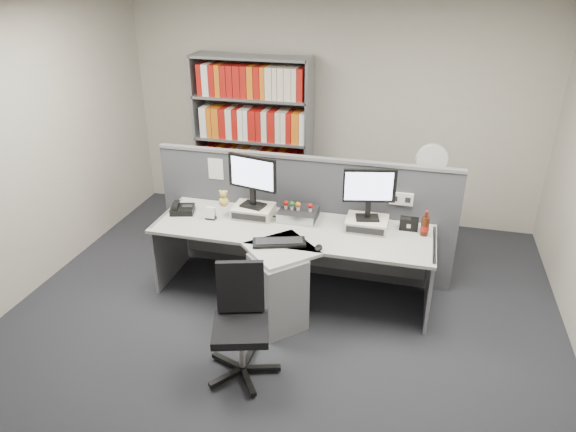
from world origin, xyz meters
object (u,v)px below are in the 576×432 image
(desktop_pc, at_px, (298,214))
(office_chair, at_px, (241,319))
(desk_fan, at_px, (431,163))
(monitor_left, at_px, (252,177))
(desk_calendar, at_px, (211,214))
(speaker, at_px, (409,224))
(filing_cabinet, at_px, (424,223))
(desk_phone, at_px, (182,209))
(shelving_unit, at_px, (253,142))
(monitor_right, at_px, (369,190))
(keyboard, at_px, (279,242))
(mouse, at_px, (318,248))
(desk, at_px, (286,264))
(cola_bottle, at_px, (425,226))

(desktop_pc, bearing_deg, office_chair, -95.69)
(desk_fan, bearing_deg, desktop_pc, -140.99)
(monitor_left, bearing_deg, desk_calendar, -154.88)
(speaker, xyz_separation_m, filing_cabinet, (0.16, 0.94, -0.43))
(desktop_pc, height_order, desk_phone, desk_phone)
(desk_fan, bearing_deg, desk_phone, -154.30)
(monitor_left, distance_m, shelving_unit, 1.54)
(monitor_right, height_order, office_chair, monitor_right)
(keyboard, bearing_deg, office_chair, -96.38)
(desktop_pc, height_order, keyboard, desktop_pc)
(shelving_unit, bearing_deg, speaker, -35.51)
(desk_phone, relative_size, desk_fan, 0.48)
(monitor_right, height_order, shelving_unit, shelving_unit)
(desktop_pc, bearing_deg, desk_phone, -172.21)
(keyboard, bearing_deg, speaker, 27.59)
(mouse, bearing_deg, filing_cabinet, 59.88)
(desk_fan, bearing_deg, speaker, -99.40)
(desk, xyz_separation_m, shelving_unit, (-0.90, 1.85, 0.52))
(speaker, distance_m, cola_bottle, 0.17)
(keyboard, distance_m, desk_calendar, 0.83)
(desk, bearing_deg, speaker, 23.81)
(monitor_left, relative_size, desktop_pc, 1.43)
(cola_bottle, bearing_deg, desktop_pc, 177.58)
(keyboard, height_order, desk_phone, desk_phone)
(desk_calendar, xyz_separation_m, speaker, (1.85, 0.25, 0.00))
(desktop_pc, bearing_deg, monitor_right, -4.14)
(monitor_left, distance_m, desk_fan, 1.92)
(filing_cabinet, distance_m, desk_fan, 0.70)
(monitor_left, distance_m, filing_cabinet, 2.07)
(mouse, xyz_separation_m, cola_bottle, (0.87, 0.51, 0.07))
(monitor_right, distance_m, cola_bottle, 0.60)
(shelving_unit, relative_size, filing_cabinet, 2.86)
(desk_calendar, height_order, shelving_unit, shelving_unit)
(desk, height_order, desk_fan, desk_fan)
(desktop_pc, distance_m, speaker, 1.04)
(filing_cabinet, relative_size, office_chair, 0.79)
(mouse, bearing_deg, cola_bottle, 30.17)
(monitor_left, xyz_separation_m, filing_cabinet, (1.63, 1.02, -0.77))
(monitor_left, bearing_deg, shelving_unit, 107.70)
(monitor_left, height_order, office_chair, monitor_left)
(desktop_pc, distance_m, desk_phone, 1.15)
(keyboard, xyz_separation_m, mouse, (0.35, -0.02, 0.01))
(desk, height_order, mouse, mouse)
(desk, bearing_deg, monitor_left, 138.43)
(monitor_right, bearing_deg, desk_fan, 62.30)
(desk_phone, bearing_deg, filing_cabinet, 25.71)
(desk, distance_m, desk_phone, 1.21)
(monitor_left, bearing_deg, speaker, 3.00)
(desk_phone, bearing_deg, desk, -13.63)
(speaker, height_order, office_chair, office_chair)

